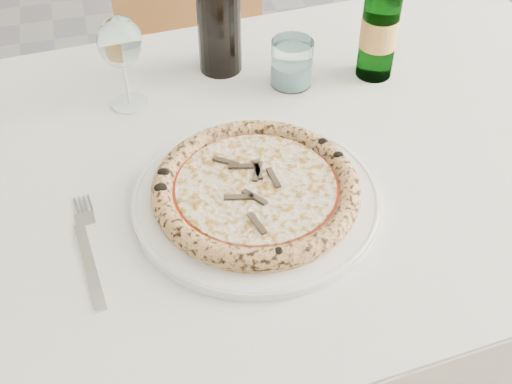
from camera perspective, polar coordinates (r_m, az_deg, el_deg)
dining_table at (r=1.03m, az=-1.45°, el=-0.88°), size 1.42×0.90×0.76m
chair_far at (r=1.78m, az=-5.67°, el=14.64°), size 0.45×0.45×0.93m
plate at (r=0.89m, az=-0.00°, el=-0.52°), size 0.35×0.35×0.02m
pizza at (r=0.88m, az=-0.00°, el=0.30°), size 0.29×0.29×0.03m
fork at (r=0.86m, az=-14.69°, el=-5.03°), size 0.03×0.21×0.00m
wine_glass at (r=1.04m, az=-11.97°, el=12.72°), size 0.07×0.07×0.16m
tumbler at (r=1.11m, az=3.19°, el=11.16°), size 0.07×0.07×0.08m
beer_bottle at (r=1.12m, az=10.98°, el=14.45°), size 0.06×0.06×0.24m
wine_bottle at (r=1.11m, az=-3.39°, el=16.67°), size 0.07×0.07×0.31m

